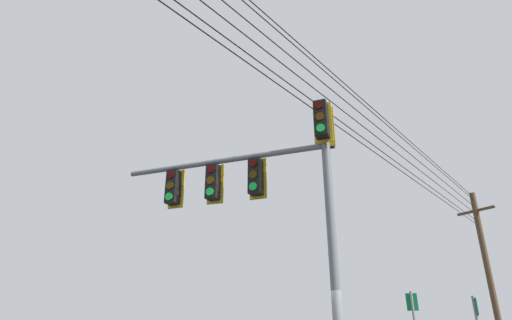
{
  "coord_description": "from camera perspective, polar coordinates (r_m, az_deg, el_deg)",
  "views": [
    {
      "loc": [
        -0.46,
        -8.76,
        1.74
      ],
      "look_at": [
        -2.45,
        0.54,
        5.66
      ],
      "focal_mm": 29.13,
      "sensor_mm": 36.0,
      "label": 1
    }
  ],
  "objects": [
    {
      "name": "utility_pole_wooden",
      "position": [
        24.28,
        29.3,
        -13.36
      ],
      "size": [
        1.52,
        1.5,
        8.53
      ],
      "color": "#4C3823",
      "rests_on": "ground"
    },
    {
      "name": "overhead_wire_span",
      "position": [
        9.51,
        4.0,
        13.7
      ],
      "size": [
        15.71,
        31.02,
        2.09
      ],
      "color": "black"
    },
    {
      "name": "signal_mast_assembly",
      "position": [
        9.92,
        2.07,
        -3.56
      ],
      "size": [
        5.62,
        1.36,
        6.84
      ],
      "color": "slate",
      "rests_on": "ground"
    }
  ]
}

